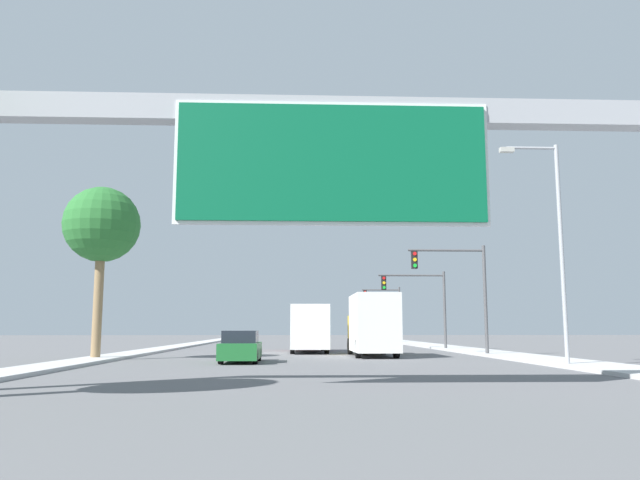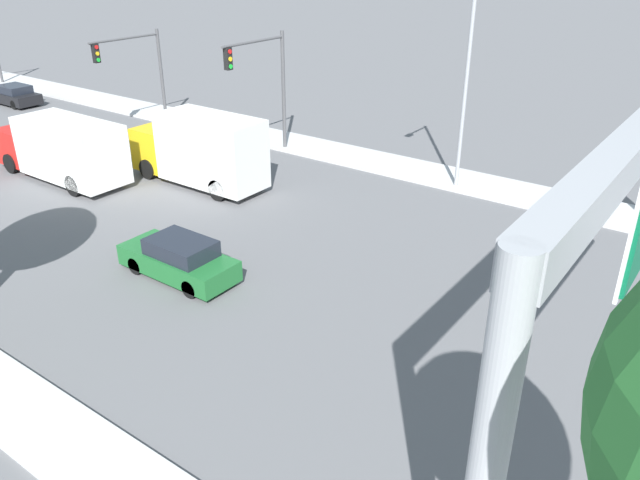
# 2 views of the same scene
# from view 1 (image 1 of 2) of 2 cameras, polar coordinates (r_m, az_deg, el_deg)

# --- Properties ---
(sidewalk_right) EXTENTS (3.00, 120.00, 0.15)m
(sidewalk_right) POSITION_cam_1_polar(r_m,az_deg,el_deg) (59.61, 9.60, -9.42)
(sidewalk_right) COLOR #BBBBBB
(sidewalk_right) RESTS_ON ground
(median_strip_left) EXTENTS (2.00, 120.00, 0.15)m
(median_strip_left) POSITION_cam_1_polar(r_m,az_deg,el_deg) (59.14, -12.04, -9.37)
(median_strip_left) COLOR #BBBBBB
(median_strip_left) RESTS_ON ground
(sign_gantry) EXTENTS (20.43, 0.73, 7.80)m
(sign_gantry) POSITION_cam_1_polar(r_m,az_deg,el_deg) (16.85, 1.13, 7.54)
(sign_gantry) COLOR #9EA0A5
(sign_gantry) RESTS_ON ground
(car_far_right) EXTENTS (1.77, 4.48, 1.49)m
(car_far_right) POSITION_cam_1_polar(r_m,az_deg,el_deg) (30.05, -7.26, -9.72)
(car_far_right) COLOR #1E662D
(car_far_right) RESTS_ON ground
(car_near_center) EXTENTS (1.85, 4.36, 1.40)m
(car_near_center) POSITION_cam_1_polar(r_m,az_deg,el_deg) (59.29, 5.43, -8.94)
(car_near_center) COLOR black
(car_near_center) RESTS_ON ground
(truck_box_primary) EXTENTS (2.44, 8.06, 3.08)m
(truck_box_primary) POSITION_cam_1_polar(r_m,az_deg,el_deg) (41.97, -1.03, -8.10)
(truck_box_primary) COLOR red
(truck_box_primary) RESTS_ON ground
(truck_box_secondary) EXTENTS (2.34, 7.29, 3.49)m
(truck_box_secondary) POSITION_cam_1_polar(r_m,az_deg,el_deg) (36.21, 4.80, -7.79)
(truck_box_secondary) COLOR yellow
(truck_box_secondary) RESTS_ON ground
(traffic_light_near_intersection) EXTENTS (4.62, 0.32, 6.47)m
(traffic_light_near_intersection) POSITION_cam_1_polar(r_m,az_deg,el_deg) (37.72, 12.74, -3.66)
(traffic_light_near_intersection) COLOR #4C4C4F
(traffic_light_near_intersection) RESTS_ON ground
(traffic_light_mid_block) EXTENTS (5.04, 0.32, 5.83)m
(traffic_light_mid_block) POSITION_cam_1_polar(r_m,az_deg,el_deg) (47.35, 9.32, -5.06)
(traffic_light_mid_block) COLOR #4C4C4F
(traffic_light_mid_block) RESTS_ON ground
(traffic_light_far_intersection) EXTENTS (4.10, 0.32, 5.96)m
(traffic_light_far_intersection) POSITION_cam_1_polar(r_m,az_deg,el_deg) (67.10, 6.17, -5.96)
(traffic_light_far_intersection) COLOR #4C4C4F
(traffic_light_far_intersection) RESTS_ON ground
(palm_tree_background) EXTENTS (3.91, 3.91, 8.90)m
(palm_tree_background) POSITION_cam_1_polar(r_m,az_deg,el_deg) (34.29, -19.33, 1.21)
(palm_tree_background) COLOR #8C704C
(palm_tree_background) RESTS_ON ground
(street_lamp_right) EXTENTS (2.57, 0.28, 9.50)m
(street_lamp_right) POSITION_cam_1_polar(r_m,az_deg,el_deg) (28.35, 20.61, 0.45)
(street_lamp_right) COLOR #9EA0A5
(street_lamp_right) RESTS_ON ground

